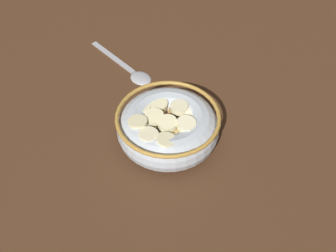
# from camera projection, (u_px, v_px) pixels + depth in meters

# --- Properties ---
(ground_plane) EXTENTS (1.36, 1.36, 0.02)m
(ground_plane) POSITION_uv_depth(u_px,v_px,m) (168.00, 144.00, 0.60)
(ground_plane) COLOR #472B19
(cereal_bowl) EXTENTS (0.15, 0.15, 0.06)m
(cereal_bowl) POSITION_uv_depth(u_px,v_px,m) (168.00, 126.00, 0.57)
(cereal_bowl) COLOR #B2BCC6
(cereal_bowl) RESTS_ON ground_plane
(spoon) EXTENTS (0.13, 0.13, 0.01)m
(spoon) POSITION_uv_depth(u_px,v_px,m) (132.00, 71.00, 0.70)
(spoon) COLOR #A5A5AD
(spoon) RESTS_ON ground_plane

